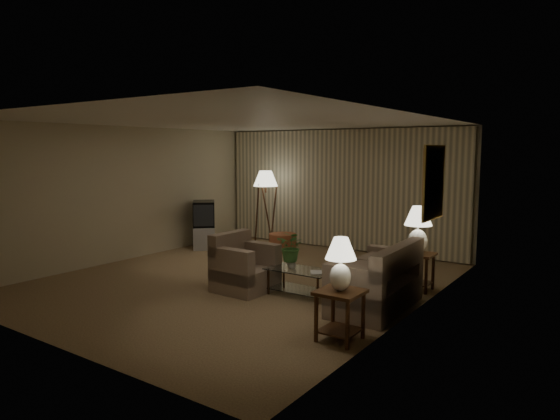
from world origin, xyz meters
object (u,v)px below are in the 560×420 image
at_px(armchair, 245,268).
at_px(sofa, 376,283).
at_px(vase, 292,264).
at_px(ottoman, 283,243).
at_px(coffee_table, 300,278).
at_px(tv_cabinet, 204,237).
at_px(table_lamp_far, 418,225).
at_px(side_table_near, 340,307).
at_px(crt_tv, 204,214).
at_px(floor_lamp, 266,207).
at_px(side_table_far, 417,265).
at_px(table_lamp_near, 341,259).

bearing_deg(armchair, sofa, -79.04).
bearing_deg(vase, ottoman, 126.89).
bearing_deg(ottoman, sofa, -37.13).
relative_size(coffee_table, vase, 7.19).
height_order(tv_cabinet, ottoman, tv_cabinet).
distance_m(armchair, table_lamp_far, 2.82).
bearing_deg(sofa, table_lamp_far, 171.39).
height_order(table_lamp_far, ottoman, table_lamp_far).
bearing_deg(side_table_near, tv_cabinet, 148.24).
relative_size(sofa, ottoman, 2.83).
height_order(sofa, crt_tv, crt_tv).
bearing_deg(floor_lamp, side_table_far, -21.19).
distance_m(sofa, armchair, 2.10).
bearing_deg(coffee_table, tv_cabinet, 152.90).
relative_size(armchair, side_table_near, 1.50).
height_order(table_lamp_near, crt_tv, table_lamp_near).
height_order(coffee_table, vase, vase).
height_order(sofa, side_table_far, sofa).
bearing_deg(vase, side_table_near, -39.76).
distance_m(table_lamp_near, table_lamp_far, 2.60).
bearing_deg(table_lamp_near, coffee_table, 137.25).
relative_size(armchair, ottoman, 1.49).
bearing_deg(table_lamp_near, side_table_far, 90.00).
bearing_deg(coffee_table, crt_tv, 152.90).
height_order(armchair, ottoman, armchair).
xyz_separation_m(coffee_table, ottoman, (-2.10, 2.60, -0.07)).
height_order(table_lamp_near, table_lamp_far, table_lamp_far).
height_order(side_table_near, side_table_far, same).
relative_size(armchair, crt_tv, 1.10).
height_order(side_table_far, crt_tv, crt_tv).
xyz_separation_m(armchair, table_lamp_near, (2.22, -1.00, 0.61)).
xyz_separation_m(coffee_table, crt_tv, (-3.85, 1.97, 0.51)).
xyz_separation_m(side_table_far, crt_tv, (-5.20, 0.62, 0.38)).
xyz_separation_m(side_table_near, tv_cabinet, (-5.20, 3.22, -0.16)).
relative_size(sofa, floor_lamp, 0.98).
bearing_deg(ottoman, crt_tv, -159.97).
bearing_deg(table_lamp_near, sofa, 96.34).
distance_m(sofa, table_lamp_far, 1.43).
xyz_separation_m(coffee_table, floor_lamp, (-2.84, 2.97, 0.64)).
xyz_separation_m(table_lamp_near, coffee_table, (-1.35, 1.25, -0.70)).
xyz_separation_m(sofa, floor_lamp, (-4.04, 2.87, 0.55)).
xyz_separation_m(armchair, coffee_table, (0.87, 0.25, -0.09)).
bearing_deg(side_table_far, floor_lamp, 158.81).
xyz_separation_m(side_table_near, vase, (-1.50, 1.25, 0.08)).
distance_m(side_table_near, coffee_table, 1.85).
bearing_deg(tv_cabinet, side_table_near, 15.83).
relative_size(sofa, table_lamp_far, 2.28).
distance_m(armchair, tv_cabinet, 3.72).
relative_size(coffee_table, crt_tv, 1.25).
distance_m(table_lamp_far, coffee_table, 2.06).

